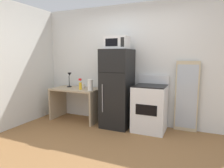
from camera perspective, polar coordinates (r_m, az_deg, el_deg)
ground_plane at (r=3.20m, az=-4.40°, el=-19.69°), size 12.00×12.00×0.00m
wall_back_white at (r=4.41m, az=5.92°, el=5.52°), size 5.00×0.10×2.60m
desk at (r=4.71m, az=-10.29°, el=-3.99°), size 1.12×0.62×0.75m
desk_lamp at (r=4.85m, az=-12.18°, el=1.93°), size 0.14×0.12×0.35m
spray_bottle at (r=4.46m, az=-9.12°, el=-0.33°), size 0.06×0.06×0.25m
coffee_mug at (r=4.67m, az=-8.31°, el=-0.58°), size 0.08×0.08×0.09m
paper_towel_roll at (r=4.30m, az=-6.30°, el=-0.29°), size 0.11×0.11×0.24m
refrigerator at (r=4.16m, az=1.53°, el=-1.30°), size 0.58×0.66×1.63m
microwave at (r=4.10m, az=1.47°, el=11.80°), size 0.46×0.35×0.26m
oven_range at (r=4.05m, az=10.85°, el=-6.73°), size 0.63×0.61×1.10m
leaning_mirror at (r=4.16m, az=20.71°, el=-3.42°), size 0.44×0.03×1.40m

